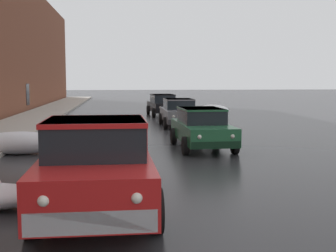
{
  "coord_description": "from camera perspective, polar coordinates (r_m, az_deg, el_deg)",
  "views": [
    {
      "loc": [
        -1.21,
        -1.74,
        2.45
      ],
      "look_at": [
        0.22,
        11.85,
        1.02
      ],
      "focal_mm": 48.55,
      "sensor_mm": 36.0,
      "label": 1
    }
  ],
  "objects": [
    {
      "name": "snow_bank_along_left_kerb",
      "position": [
        31.15,
        5.57,
        1.95
      ],
      "size": [
        1.67,
        1.17,
        0.69
      ],
      "color": "white",
      "rests_on": "ground"
    },
    {
      "name": "snow_bank_mid_block_left",
      "position": [
        15.54,
        -18.27,
        -2.06
      ],
      "size": [
        2.77,
        0.98,
        0.75
      ],
      "color": "white",
      "rests_on": "ground"
    },
    {
      "name": "snow_bank_near_corner_right",
      "position": [
        28.97,
        5.58,
        1.85
      ],
      "size": [
        2.13,
        1.49,
        0.82
      ],
      "color": "white",
      "rests_on": "ground"
    },
    {
      "name": "pickup_truck_red_approaching_near_lane",
      "position": [
        8.64,
        -8.86,
        -4.56
      ],
      "size": [
        2.19,
        5.46,
        1.76
      ],
      "color": "red",
      "rests_on": "ground"
    },
    {
      "name": "sedan_green_parked_kerbside_close",
      "position": [
        16.03,
        4.26,
        -0.14
      ],
      "size": [
        1.93,
        4.21,
        1.42
      ],
      "color": "#1E5633",
      "rests_on": "ground"
    },
    {
      "name": "sedan_grey_parked_kerbside_mid",
      "position": [
        23.46,
        1.39,
        1.8
      ],
      "size": [
        1.85,
        4.13,
        1.42
      ],
      "color": "slate",
      "rests_on": "ground"
    },
    {
      "name": "sedan_black_parked_far_down_block",
      "position": [
        30.37,
        -0.65,
        2.74
      ],
      "size": [
        2.06,
        4.22,
        1.42
      ],
      "color": "black",
      "rests_on": "ground"
    }
  ]
}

